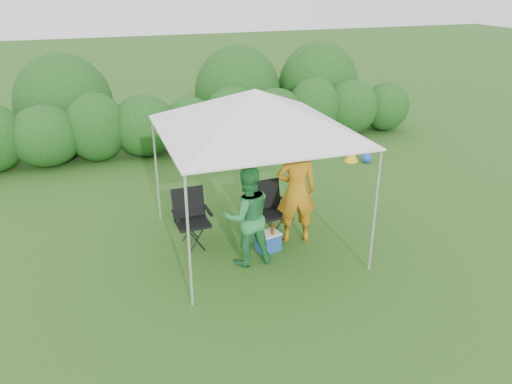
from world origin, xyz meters
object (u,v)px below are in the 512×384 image
object	(u,v)px
chair_right	(269,205)
cooler	(268,242)
chair_left	(191,214)
woman	(247,217)
man	(296,191)
canopy	(255,111)

from	to	relation	value
chair_right	cooler	xyz separation A→B (m)	(-0.23, -0.61, -0.41)
chair_right	chair_left	distance (m)	1.45
woman	cooler	bearing A→B (deg)	-153.15
woman	chair_left	bearing A→B (deg)	-51.55
man	chair_right	bearing A→B (deg)	-32.79
man	canopy	bearing A→B (deg)	1.95
chair_right	woman	world-z (taller)	woman
canopy	chair_left	distance (m)	2.20
canopy	chair_right	distance (m)	1.93
canopy	man	xyz separation A→B (m)	(0.73, -0.15, -1.47)
chair_left	cooler	size ratio (longest dim) A/B	2.21
chair_left	woman	xyz separation A→B (m)	(0.76, -0.94, 0.27)
chair_right	canopy	bearing A→B (deg)	-148.75
cooler	canopy	bearing A→B (deg)	94.66
cooler	chair_right	bearing A→B (deg)	54.99
chair_left	woman	distance (m)	1.24
chair_right	man	distance (m)	0.68
chair_right	chair_left	xyz separation A→B (m)	(-1.45, 0.09, 0.01)
canopy	woman	xyz separation A→B (m)	(-0.34, -0.60, -1.60)
chair_left	cooler	distance (m)	1.47
chair_right	man	world-z (taller)	man
woman	cooler	size ratio (longest dim) A/B	3.66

